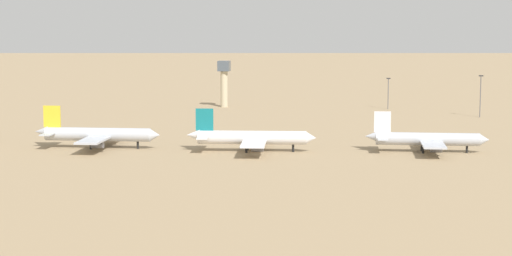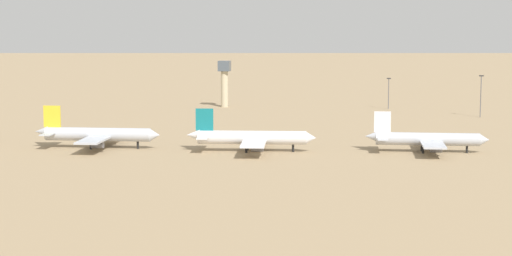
{
  "view_description": "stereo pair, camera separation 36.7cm",
  "coord_description": "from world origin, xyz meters",
  "px_view_note": "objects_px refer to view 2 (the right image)",
  "views": [
    {
      "loc": [
        35.54,
        -248.67,
        39.26
      ],
      "look_at": [
        -1.63,
        14.04,
        6.0
      ],
      "focal_mm": 61.43,
      "sensor_mm": 36.0,
      "label": 1
    },
    {
      "loc": [
        35.9,
        -248.62,
        39.26
      ],
      "look_at": [
        -1.63,
        14.04,
        6.0
      ],
      "focal_mm": 61.43,
      "sensor_mm": 36.0,
      "label": 2
    }
  ],
  "objects_px": {
    "parked_jet_yellow_2": "(97,134)",
    "parked_jet_teal_3": "(251,138)",
    "light_pole_west": "(481,93)",
    "parked_jet_white_4": "(426,139)",
    "control_tower": "(224,79)",
    "light_pole_mid": "(389,91)"
  },
  "relations": [
    {
      "from": "parked_jet_yellow_2",
      "to": "light_pole_west",
      "type": "distance_m",
      "value": 162.01
    },
    {
      "from": "light_pole_west",
      "to": "light_pole_mid",
      "type": "distance_m",
      "value": 45.37
    },
    {
      "from": "control_tower",
      "to": "light_pole_mid",
      "type": "distance_m",
      "value": 72.57
    },
    {
      "from": "parked_jet_teal_3",
      "to": "parked_jet_white_4",
      "type": "bearing_deg",
      "value": 1.71
    },
    {
      "from": "control_tower",
      "to": "light_pole_west",
      "type": "xyz_separation_m",
      "value": [
        108.61,
        -26.0,
        -2.75
      ]
    },
    {
      "from": "control_tower",
      "to": "light_pole_mid",
      "type": "height_order",
      "value": "control_tower"
    },
    {
      "from": "control_tower",
      "to": "light_pole_west",
      "type": "bearing_deg",
      "value": -13.46
    },
    {
      "from": "light_pole_west",
      "to": "parked_jet_white_4",
      "type": "bearing_deg",
      "value": -105.02
    },
    {
      "from": "parked_jet_white_4",
      "to": "light_pole_mid",
      "type": "bearing_deg",
      "value": 92.62
    },
    {
      "from": "parked_jet_yellow_2",
      "to": "parked_jet_teal_3",
      "type": "relative_size",
      "value": 1.01
    },
    {
      "from": "parked_jet_white_4",
      "to": "light_pole_mid",
      "type": "xyz_separation_m",
      "value": [
        -10.08,
        124.56,
        4.06
      ]
    },
    {
      "from": "parked_jet_yellow_2",
      "to": "light_pole_mid",
      "type": "distance_m",
      "value": 157.67
    },
    {
      "from": "parked_jet_white_4",
      "to": "light_pole_west",
      "type": "relative_size",
      "value": 2.15
    },
    {
      "from": "control_tower",
      "to": "parked_jet_teal_3",
      "type": "bearing_deg",
      "value": -76.5
    },
    {
      "from": "parked_jet_teal_3",
      "to": "control_tower",
      "type": "distance_m",
      "value": 133.02
    },
    {
      "from": "parked_jet_yellow_2",
      "to": "light_pole_west",
      "type": "height_order",
      "value": "light_pole_west"
    },
    {
      "from": "parked_jet_teal_3",
      "to": "parked_jet_white_4",
      "type": "xyz_separation_m",
      "value": [
        51.51,
        5.86,
        -0.25
      ]
    },
    {
      "from": "parked_jet_white_4",
      "to": "control_tower",
      "type": "xyz_separation_m",
      "value": [
        -82.51,
        123.24,
        8.48
      ]
    },
    {
      "from": "control_tower",
      "to": "light_pole_west",
      "type": "distance_m",
      "value": 111.71
    },
    {
      "from": "parked_jet_yellow_2",
      "to": "parked_jet_teal_3",
      "type": "height_order",
      "value": "parked_jet_yellow_2"
    },
    {
      "from": "parked_jet_yellow_2",
      "to": "light_pole_mid",
      "type": "height_order",
      "value": "light_pole_mid"
    },
    {
      "from": "parked_jet_yellow_2",
      "to": "light_pole_west",
      "type": "relative_size",
      "value": 2.31
    }
  ]
}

